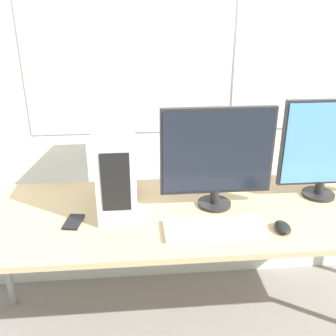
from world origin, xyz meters
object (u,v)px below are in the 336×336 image
monitor_main (217,155)px  monitor_right_near (326,147)px  pc_tower (117,164)px  cell_phone (74,222)px  keyboard (214,228)px  mouse (283,227)px

monitor_main → monitor_right_near: (0.55, 0.05, 0.00)m
pc_tower → monitor_right_near: (1.02, 0.01, 0.04)m
pc_tower → cell_phone: 0.33m
monitor_right_near → cell_phone: (-1.22, -0.16, -0.26)m
keyboard → mouse: mouse is taller
mouse → keyboard: bearing=174.5°
cell_phone → keyboard: bearing=-0.9°
monitor_right_near → cell_phone: size_ratio=3.69×
monitor_main → keyboard: size_ratio=1.22×
pc_tower → mouse: pc_tower is taller
pc_tower → cell_phone: (-0.20, -0.14, -0.22)m
pc_tower → monitor_right_near: 1.02m
keyboard → mouse: size_ratio=4.18×
pc_tower → monitor_right_near: monitor_right_near is taller
monitor_right_near → monitor_main: bearing=-174.6°
keyboard → cell_phone: (-0.62, 0.12, -0.01)m
cell_phone → pc_tower: bearing=45.0°
monitor_main → keyboard: (-0.05, -0.22, -0.25)m
monitor_main → mouse: monitor_main is taller
pc_tower → mouse: 0.80m
pc_tower → monitor_main: monitor_main is taller
mouse → cell_phone: (-0.92, 0.15, -0.01)m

